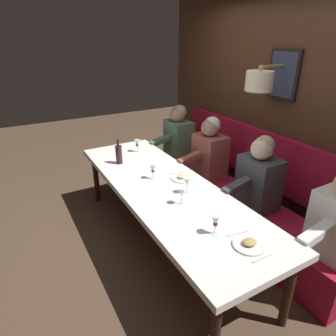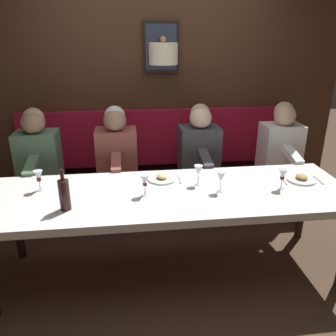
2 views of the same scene
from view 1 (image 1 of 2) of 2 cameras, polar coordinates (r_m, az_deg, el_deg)
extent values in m
plane|color=#4C3828|center=(3.36, -0.59, -14.75)|extent=(12.00, 12.00, 0.00)
cube|color=silver|center=(2.97, -0.65, -4.04)|extent=(0.90, 2.83, 0.06)
cylinder|color=black|center=(2.22, 9.15, -29.38)|extent=(0.07, 0.07, 0.68)
cylinder|color=black|center=(4.12, -13.84, -2.01)|extent=(0.07, 0.07, 0.68)
cylinder|color=black|center=(2.58, 22.43, -21.50)|extent=(0.07, 0.07, 0.68)
cylinder|color=black|center=(4.33, -4.97, -0.04)|extent=(0.07, 0.07, 0.68)
cube|color=maroon|center=(3.66, 11.78, -7.38)|extent=(0.52, 3.03, 0.45)
cube|color=#422819|center=(3.63, 20.74, 12.18)|extent=(0.10, 4.23, 2.90)
cube|color=maroon|center=(3.75, 18.32, 1.94)|extent=(0.10, 3.03, 0.64)
cube|color=black|center=(3.49, 21.64, 16.58)|extent=(0.04, 0.38, 0.52)
cube|color=#2D334C|center=(3.48, 21.43, 16.58)|extent=(0.01, 0.32, 0.46)
cylinder|color=#A37F38|center=(3.37, 19.90, 18.23)|extent=(0.35, 0.02, 0.02)
cylinder|color=beige|center=(3.25, 17.40, 15.88)|extent=(0.28, 0.28, 0.20)
sphere|color=#A37F38|center=(3.24, 17.70, 18.15)|extent=(0.06, 0.06, 0.06)
cube|color=white|center=(2.51, 27.01, -11.29)|extent=(0.33, 0.09, 0.14)
cube|color=#3D3D42|center=(3.17, 17.24, -2.80)|extent=(0.30, 0.40, 0.56)
sphere|color=beige|center=(3.01, 17.86, 3.54)|extent=(0.22, 0.22, 0.22)
sphere|color=tan|center=(3.02, 18.33, 4.17)|extent=(0.20, 0.20, 0.20)
cube|color=#3D3D42|center=(2.97, 13.41, -3.43)|extent=(0.33, 0.09, 0.14)
cube|color=#934C42|center=(3.73, 8.13, 2.24)|extent=(0.30, 0.40, 0.56)
sphere|color=#A37A60|center=(3.60, 8.23, 7.78)|extent=(0.22, 0.22, 0.22)
sphere|color=silver|center=(3.61, 8.64, 8.31)|extent=(0.20, 0.20, 0.20)
cube|color=#934C42|center=(3.56, 4.44, 1.99)|extent=(0.33, 0.09, 0.14)
cube|color=#567A5B|center=(4.32, 2.08, 5.55)|extent=(0.30, 0.40, 0.56)
sphere|color=#A37A60|center=(4.20, 1.92, 10.40)|extent=(0.22, 0.22, 0.22)
sphere|color=tan|center=(4.21, 2.28, 10.86)|extent=(0.20, 0.20, 0.20)
cube|color=#567A5B|center=(4.17, -1.34, 5.44)|extent=(0.33, 0.09, 0.14)
cylinder|color=white|center=(3.09, 2.86, -2.01)|extent=(0.24, 0.24, 0.01)
ellipsoid|color=#D1BC84|center=(3.08, 2.87, -1.59)|extent=(0.11, 0.09, 0.04)
cube|color=silver|center=(2.98, 4.01, -3.23)|extent=(0.17, 0.02, 0.01)
cube|color=silver|center=(3.22, 1.79, -0.99)|extent=(0.18, 0.04, 0.01)
cylinder|color=silver|center=(2.25, 15.54, -14.26)|extent=(0.24, 0.24, 0.01)
ellipsoid|color=#AD8E4C|center=(2.24, 15.62, -13.74)|extent=(0.11, 0.09, 0.04)
cube|color=silver|center=(2.17, 17.88, -16.44)|extent=(0.17, 0.02, 0.01)
cube|color=silver|center=(2.34, 13.41, -12.35)|extent=(0.18, 0.04, 0.01)
cylinder|color=silver|center=(2.65, 2.65, -6.99)|extent=(0.06, 0.06, 0.00)
cylinder|color=silver|center=(2.63, 2.67, -6.26)|extent=(0.01, 0.01, 0.07)
cone|color=silver|center=(2.59, 2.70, -4.73)|extent=(0.07, 0.07, 0.08)
cylinder|color=silver|center=(3.85, -5.98, 3.23)|extent=(0.06, 0.06, 0.00)
cylinder|color=silver|center=(3.83, -6.00, 3.78)|extent=(0.01, 0.01, 0.07)
cone|color=silver|center=(3.81, -6.06, 4.90)|extent=(0.07, 0.07, 0.08)
cylinder|color=maroon|center=(3.82, -6.04, 4.51)|extent=(0.03, 0.03, 0.03)
cylinder|color=silver|center=(2.32, 9.07, -12.50)|extent=(0.06, 0.06, 0.00)
cylinder|color=silver|center=(2.29, 9.14, -11.71)|extent=(0.01, 0.01, 0.07)
cone|color=silver|center=(2.25, 9.27, -10.06)|extent=(0.07, 0.07, 0.08)
cylinder|color=maroon|center=(2.27, 9.22, -10.73)|extent=(0.03, 0.03, 0.02)
cylinder|color=silver|center=(2.83, 3.66, -4.88)|extent=(0.06, 0.06, 0.00)
cylinder|color=silver|center=(2.81, 3.68, -4.18)|extent=(0.01, 0.01, 0.07)
cone|color=silver|center=(2.77, 3.73, -2.72)|extent=(0.07, 0.07, 0.08)
cylinder|color=silver|center=(3.10, -2.94, -2.06)|extent=(0.06, 0.06, 0.00)
cylinder|color=silver|center=(3.08, -2.96, -1.41)|extent=(0.01, 0.01, 0.07)
cone|color=silver|center=(3.05, -2.99, -0.05)|extent=(0.07, 0.07, 0.08)
cylinder|color=maroon|center=(3.06, -2.98, -0.63)|extent=(0.03, 0.03, 0.02)
cylinder|color=#33191E|center=(3.48, -9.55, 2.58)|extent=(0.08, 0.08, 0.22)
cylinder|color=#33191E|center=(3.43, -9.72, 4.91)|extent=(0.03, 0.03, 0.08)
camera|label=2|loc=(2.84, -53.54, 10.21)|focal=36.36mm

